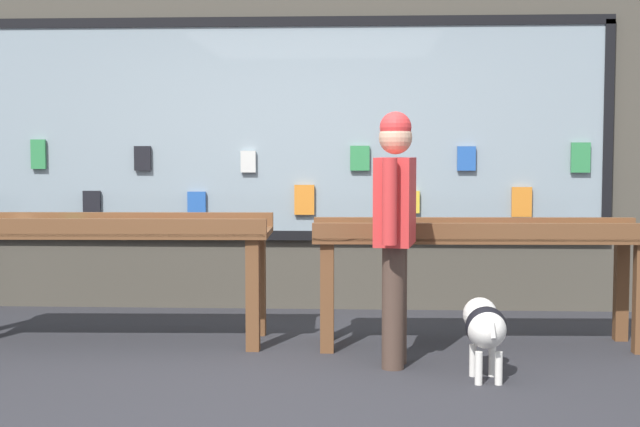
{
  "coord_description": "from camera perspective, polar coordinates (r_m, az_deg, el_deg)",
  "views": [
    {
      "loc": [
        0.52,
        -5.29,
        1.36
      ],
      "look_at": [
        0.21,
        0.7,
        0.94
      ],
      "focal_mm": 50.0,
      "sensor_mm": 36.0,
      "label": 1
    }
  ],
  "objects": [
    {
      "name": "shopfront_facade",
      "position": [
        7.7,
        -1.38,
        6.48
      ],
      "size": [
        7.53,
        0.29,
        3.43
      ],
      "color": "#4C473D",
      "rests_on": "ground_plane"
    },
    {
      "name": "person_browsing",
      "position": [
        5.6,
        4.83,
        -0.41
      ],
      "size": [
        0.28,
        0.64,
        1.6
      ],
      "rotation": [
        0.0,
        0.0,
        1.42
      ],
      "color": "#4C382D",
      "rests_on": "ground_plane"
    },
    {
      "name": "display_table_left",
      "position": [
        6.48,
        -13.42,
        -1.72
      ],
      "size": [
        2.33,
        0.76,
        0.91
      ],
      "color": "brown",
      "rests_on": "ground_plane"
    },
    {
      "name": "small_dog",
      "position": [
        5.44,
        10.49,
        -7.1
      ],
      "size": [
        0.25,
        0.55,
        0.46
      ],
      "rotation": [
        0.0,
        0.0,
        1.62
      ],
      "color": "white",
      "rests_on": "ground_plane"
    },
    {
      "name": "display_table_right",
      "position": [
        6.27,
        10.14,
        -2.09
      ],
      "size": [
        2.32,
        0.65,
        0.88
      ],
      "color": "brown",
      "rests_on": "ground_plane"
    },
    {
      "name": "ground_plane",
      "position": [
        5.48,
        -2.62,
        -10.34
      ],
      "size": [
        40.0,
        40.0,
        0.0
      ],
      "primitive_type": "plane",
      "color": "#2D2D33"
    }
  ]
}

